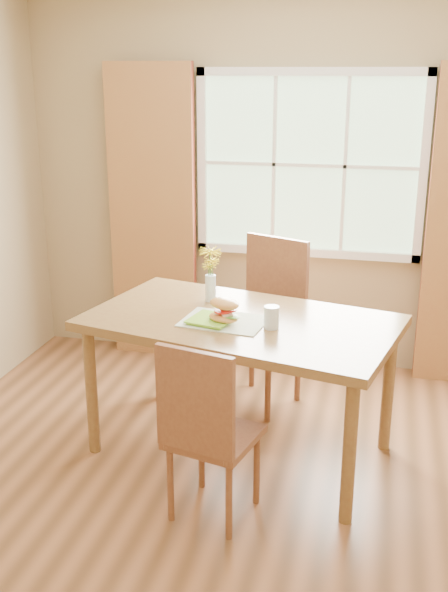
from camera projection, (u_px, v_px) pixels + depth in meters
name	position (u px, v px, depth m)	size (l,w,h in m)	color
room	(262.00, 250.00, 3.20)	(4.24, 3.84, 2.74)	brown
window	(309.00, 165.00, 4.89)	(1.62, 0.06, 1.32)	#99C091
curtain_left	(153.00, 216.00, 5.18)	(0.65, 0.08, 2.20)	maroon
dining_table	(241.00, 333.00, 3.88)	(1.86, 1.31, 0.83)	brown
chair_near	(206.00, 426.00, 3.30)	(0.48, 0.48, 0.96)	brown
chair_far	(268.00, 314.00, 4.57)	(0.61, 0.61, 1.11)	brown
placemat	(224.00, 321.00, 3.80)	(0.45, 0.33, 0.01)	beige
plate	(211.00, 321.00, 3.78)	(0.22, 0.22, 0.01)	#81CD33
croissant_sandwich	(224.00, 310.00, 3.73)	(0.21, 0.18, 0.13)	#FAC055
water_glass	(271.00, 318.00, 3.69)	(0.08, 0.08, 0.12)	silver
flower_vase	(210.00, 269.00, 4.08)	(0.13, 0.13, 0.33)	silver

